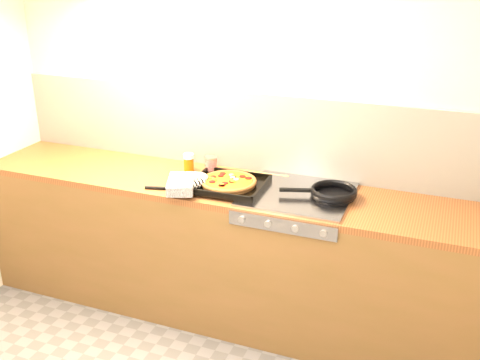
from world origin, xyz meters
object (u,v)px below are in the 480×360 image
at_px(pizza_on_tray, 216,182).
at_px(frying_pan, 333,193).
at_px(tomato_can, 211,165).
at_px(juice_glass, 189,162).

bearing_deg(pizza_on_tray, frying_pan, 9.87).
bearing_deg(tomato_can, juice_glass, -178.82).
bearing_deg(frying_pan, pizza_on_tray, -170.13).
height_order(frying_pan, tomato_can, tomato_can).
distance_m(frying_pan, tomato_can, 0.81).
distance_m(frying_pan, juice_glass, 0.96).
distance_m(pizza_on_tray, frying_pan, 0.68).
xyz_separation_m(pizza_on_tray, tomato_can, (-0.13, 0.23, 0.01)).
height_order(frying_pan, juice_glass, juice_glass).
bearing_deg(juice_glass, frying_pan, -6.45).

